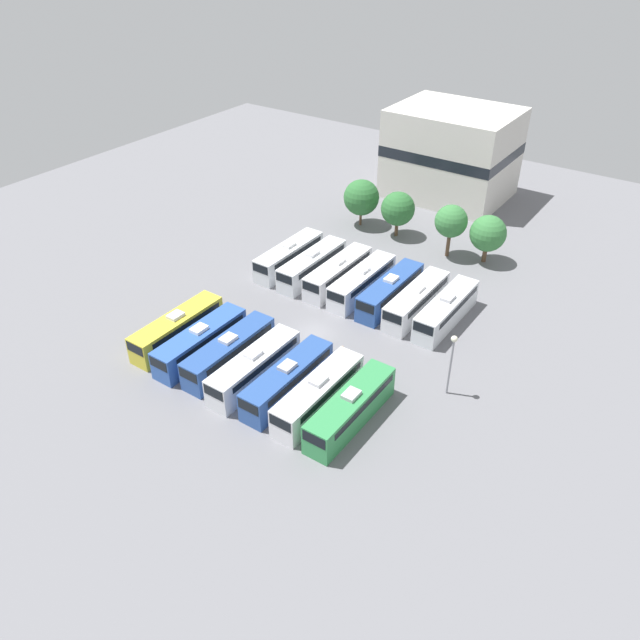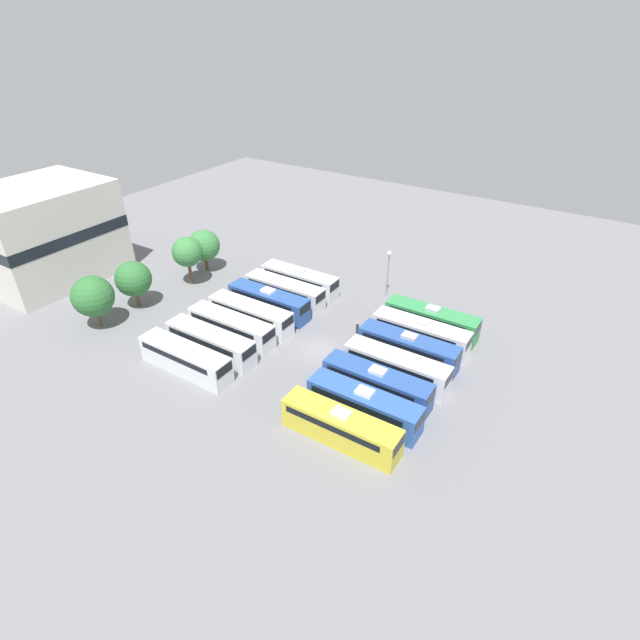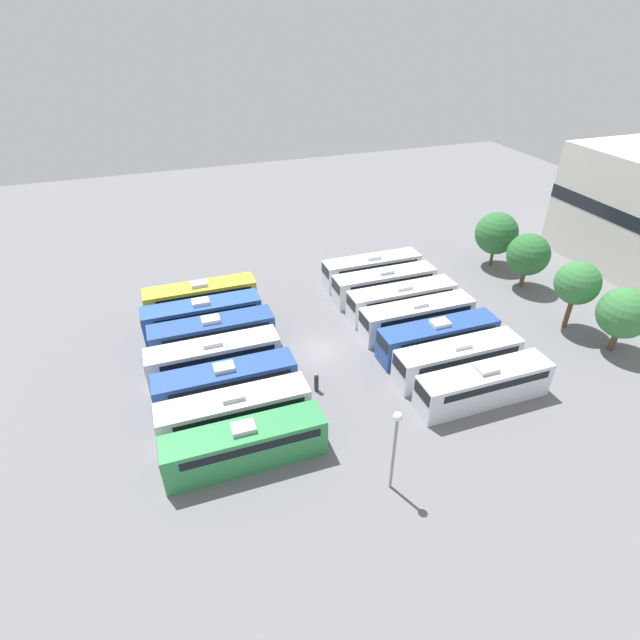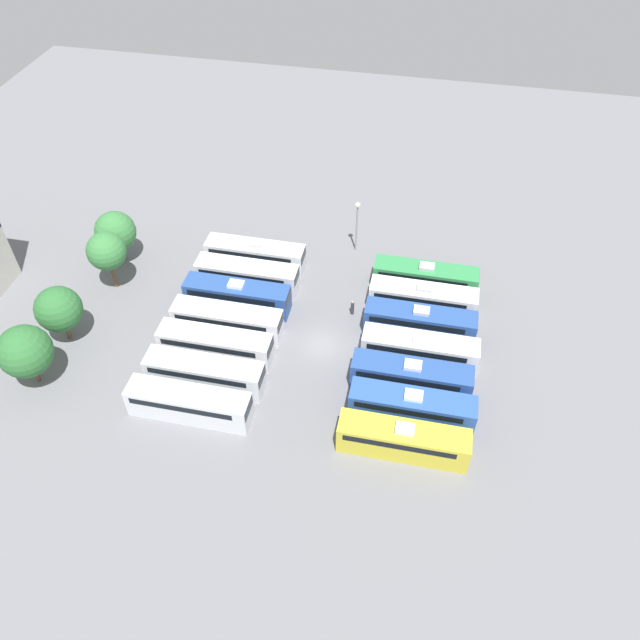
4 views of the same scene
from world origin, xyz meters
name	(u,v)px [view 1 (image 1 of 4)]	position (x,y,z in m)	size (l,w,h in m)	color
ground_plane	(314,333)	(0.00, 0.00, 0.00)	(128.74, 128.74, 0.00)	slate
bus_0	(178,328)	(-10.73, -9.27, 1.65)	(2.61, 11.15, 3.36)	gold
bus_1	(201,341)	(-7.09, -9.63, 1.65)	(2.61, 11.15, 3.36)	#2D56A8
bus_2	(230,351)	(-3.62, -9.22, 1.65)	(2.61, 11.15, 3.36)	#284C93
bus_3	(255,366)	(-0.06, -9.67, 1.65)	(2.61, 11.15, 3.36)	silver
bus_4	(288,379)	(3.67, -9.34, 1.65)	(2.61, 11.15, 3.36)	#284C93
bus_5	(319,393)	(7.14, -9.34, 1.65)	(2.61, 11.15, 3.36)	silver
bus_6	(351,408)	(10.55, -9.29, 1.65)	(2.61, 11.15, 3.36)	#338C4C
bus_7	(289,256)	(-10.76, 9.81, 1.65)	(2.61, 11.15, 3.36)	silver
bus_8	(312,264)	(-7.09, 9.63, 1.65)	(2.61, 11.15, 3.36)	silver
bus_9	(338,272)	(-3.45, 9.81, 1.65)	(2.61, 11.15, 3.36)	silver
bus_10	(362,281)	(-0.04, 9.69, 1.65)	(2.61, 11.15, 3.36)	white
bus_11	(390,290)	(3.67, 9.79, 1.65)	(2.61, 11.15, 3.36)	#284C93
bus_12	(417,300)	(7.03, 9.70, 1.65)	(2.61, 11.15, 3.36)	silver
bus_13	(446,310)	(10.59, 9.79, 1.65)	(2.61, 11.15, 3.36)	silver
worker_person	(342,354)	(5.09, -2.29, 0.82)	(0.36, 0.36, 1.77)	#333338
light_pole	(452,354)	(15.85, -0.86, 4.55)	(0.60, 0.60, 6.55)	gray
tree_0	(361,197)	(-9.97, 25.38, 4.11)	(4.95, 4.95, 6.59)	brown
tree_1	(398,209)	(-4.13, 25.26, 3.95)	(4.57, 4.57, 6.25)	brown
tree_2	(451,221)	(4.13, 23.93, 4.85)	(4.13, 4.13, 6.96)	brown
tree_3	(488,234)	(8.63, 25.23, 3.91)	(4.56, 4.56, 6.21)	brown
depot_building	(452,153)	(-4.64, 42.43, 6.64)	(17.46, 13.95, 13.14)	beige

